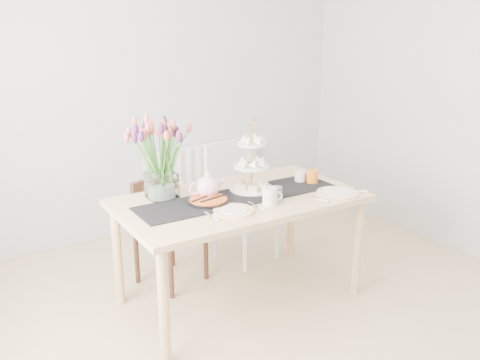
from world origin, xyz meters
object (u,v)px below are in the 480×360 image
cake_stand (252,173)px  mug_white (270,196)px  teapot (208,186)px  chair_white (238,191)px  tart_tin (208,201)px  chair_brown (163,223)px  mug_orange (312,177)px  mug_grey (276,193)px  plate_left (234,211)px  dining_table (240,208)px  plate_right (337,193)px  cream_jug (300,177)px  radiator (202,175)px  tulip_vase (160,145)px

cake_stand → mug_white: cake_stand is taller
cake_stand → teapot: 0.33m
chair_white → tart_tin: 0.89m
chair_white → teapot: bearing=-147.7°
chair_brown → cake_stand: (0.46, -0.48, 0.43)m
mug_orange → chair_white: bearing=43.5°
mug_white → cake_stand: bearing=104.6°
mug_grey → mug_orange: size_ratio=0.89×
chair_white → mug_white: (-0.29, -0.85, 0.25)m
plate_left → tart_tin: bearing=104.6°
chair_brown → teapot: teapot is taller
chair_brown → teapot: 0.61m
chair_white → teapot: 0.81m
cake_stand → plate_left: bearing=-138.0°
chair_white → teapot: chair_white is taller
dining_table → chair_white: bearing=58.8°
dining_table → chair_white: 0.73m
dining_table → mug_orange: 0.62m
plate_right → chair_brown: bearing=136.8°
plate_left → plate_right: size_ratio=0.90×
cream_jug → mug_grey: bearing=-168.7°
radiator → mug_grey: size_ratio=13.60×
chair_white → mug_orange: (0.23, -0.64, 0.24)m
chair_white → chair_brown: bearing=174.5°
cake_stand → cream_jug: 0.42m
dining_table → plate_left: bearing=-129.5°
radiator → cake_stand: (-0.37, -1.42, 0.43)m
radiator → plate_left: plate_left is taller
cake_stand → plate_right: 0.59m
tulip_vase → plate_left: tulip_vase is taller
chair_brown → tart_tin: bearing=-100.8°
radiator → plate_right: bearing=-87.3°
dining_table → mug_white: mug_white is taller
mug_white → plate_left: size_ratio=0.44×
tulip_vase → mug_white: bearing=-42.9°
tulip_vase → cream_jug: bearing=-11.5°
dining_table → tulip_vase: tulip_vase is taller
chair_white → dining_table: bearing=-131.9°
chair_brown → plate_right: 1.28m
radiator → chair_brown: chair_brown is taller
cream_jug → mug_orange: (0.05, -0.08, 0.01)m
mug_grey → dining_table: bearing=107.5°
radiator → tulip_vase: tulip_vase is taller
mug_orange → mug_grey: bearing=133.4°
chair_brown → mug_white: 0.95m
tulip_vase → mug_orange: size_ratio=6.50×
chair_brown → dining_table: bearing=-79.8°
cake_stand → teapot: bearing=175.9°
mug_grey → tart_tin: bearing=128.5°
chair_white → mug_white: chair_white is taller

